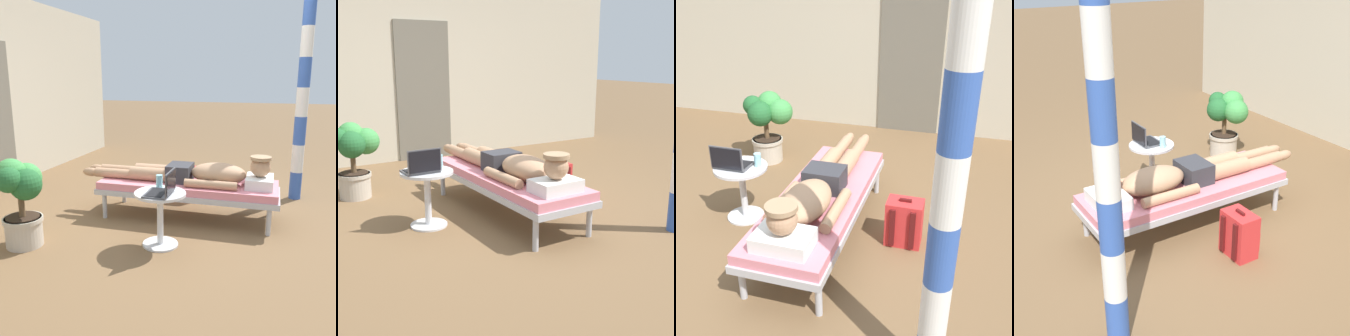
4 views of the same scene
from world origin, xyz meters
The scene contains 9 objects.
ground_plane centered at (0.00, 0.00, 0.00)m, with size 40.00×40.00×0.00m, color brown.
lounge_chair centered at (0.14, 0.03, 0.35)m, with size 0.67×1.99×0.42m.
person_reclining centered at (0.14, -0.08, 0.52)m, with size 0.53×2.17×0.33m.
side_table centered at (-0.65, 0.11, 0.36)m, with size 0.48×0.48×0.52m.
laptop centered at (-0.71, 0.06, 0.58)m, with size 0.31×0.24×0.23m.
drink_glass centered at (-0.50, 0.17, 0.58)m, with size 0.06×0.06×0.12m, color #99D8E5.
backpack centered at (0.84, 0.13, 0.20)m, with size 0.30×0.26×0.42m.
potted_plant centered at (-0.99, 1.36, 0.49)m, with size 0.58×0.47×0.83m.
porch_post centered at (1.19, -1.17, 1.25)m, with size 0.15×0.15×2.50m.
Camera 1 is at (-3.81, -0.86, 1.56)m, focal length 40.15 mm.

